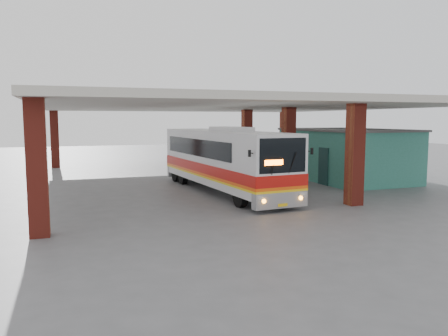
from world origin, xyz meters
TOP-DOWN VIEW (x-y plane):
  - ground at (0.00, 0.00)m, footprint 90.00×90.00m
  - brick_columns at (1.43, 5.00)m, footprint 20.10×21.60m
  - canopy_roof at (0.50, 6.50)m, footprint 21.00×23.00m
  - shop_building at (7.49, 4.00)m, footprint 5.20×8.20m
  - coach_bus at (-1.17, 2.13)m, footprint 3.36×11.57m
  - motorcycle at (2.77, 2.31)m, footprint 1.99×0.81m
  - pedestrian at (0.78, -1.25)m, footprint 0.74×0.55m
  - red_chair at (5.07, 8.45)m, footprint 0.61×0.61m

SIDE VIEW (x-z plane):
  - ground at x=0.00m, z-range 0.00..0.00m
  - red_chair at x=5.07m, z-range -0.03..0.85m
  - motorcycle at x=2.77m, z-range 0.00..1.02m
  - pedestrian at x=0.78m, z-range 0.00..1.86m
  - shop_building at x=7.49m, z-range 0.01..3.12m
  - coach_bus at x=-1.17m, z-range -0.01..3.31m
  - brick_columns at x=1.43m, z-range 0.00..4.35m
  - canopy_roof at x=0.50m, z-range 4.35..4.65m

